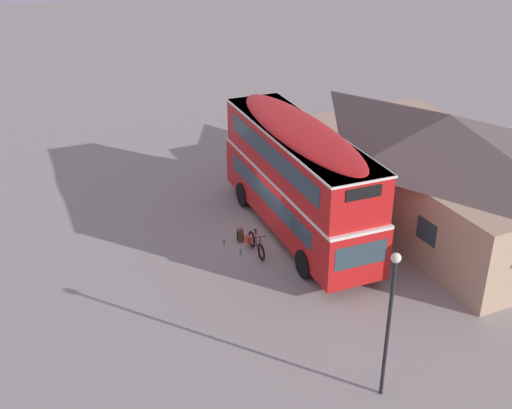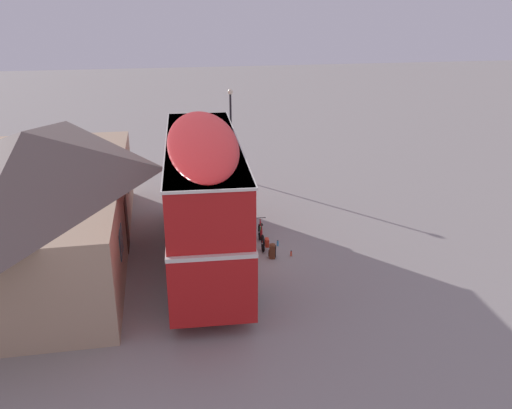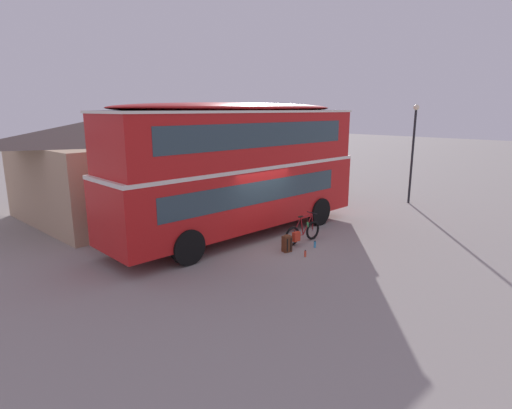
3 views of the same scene
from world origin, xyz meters
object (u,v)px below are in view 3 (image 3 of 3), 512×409
at_px(touring_bicycle, 302,233).
at_px(street_lamp, 413,143).
at_px(water_bottle_blue_sports, 315,244).
at_px(double_decker_bus, 240,164).
at_px(water_bottle_red_squeeze, 305,254).
at_px(backpack_on_ground, 287,243).

height_order(touring_bicycle, street_lamp, street_lamp).
height_order(touring_bicycle, water_bottle_blue_sports, touring_bicycle).
bearing_deg(touring_bicycle, water_bottle_blue_sports, -98.28).
height_order(double_decker_bus, water_bottle_blue_sports, double_decker_bus).
bearing_deg(street_lamp, water_bottle_red_squeeze, -174.68).
distance_m(double_decker_bus, street_lamp, 9.81).
height_order(double_decker_bus, water_bottle_red_squeeze, double_decker_bus).
height_order(water_bottle_red_squeeze, water_bottle_blue_sports, water_bottle_blue_sports).
xyz_separation_m(water_bottle_red_squeeze, water_bottle_blue_sports, (0.96, 0.31, 0.01)).
xyz_separation_m(double_decker_bus, touring_bicycle, (0.76, -2.27, -2.27)).
distance_m(water_bottle_red_squeeze, street_lamp, 10.27).
distance_m(touring_bicycle, water_bottle_blue_sports, 0.68).
bearing_deg(water_bottle_red_squeeze, double_decker_bus, 84.72).
relative_size(touring_bicycle, water_bottle_red_squeeze, 7.79).
xyz_separation_m(touring_bicycle, water_bottle_blue_sports, (-0.09, -0.62, -0.26)).
height_order(backpack_on_ground, water_bottle_red_squeeze, backpack_on_ground).
bearing_deg(street_lamp, double_decker_bus, 166.56).
distance_m(touring_bicycle, water_bottle_red_squeeze, 1.43).
bearing_deg(double_decker_bus, water_bottle_red_squeeze, -95.28).
bearing_deg(water_bottle_blue_sports, touring_bicycle, 81.72).
relative_size(water_bottle_red_squeeze, street_lamp, 0.05).
distance_m(water_bottle_red_squeeze, water_bottle_blue_sports, 1.01).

